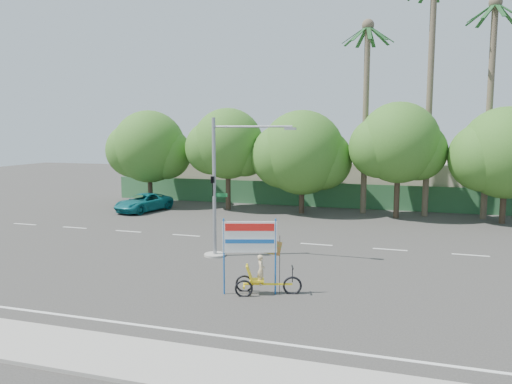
% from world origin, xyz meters
% --- Properties ---
extents(ground, '(120.00, 120.00, 0.00)m').
position_xyz_m(ground, '(0.00, 0.00, 0.00)').
color(ground, '#33302D').
rests_on(ground, ground).
extents(sidewalk_near, '(50.00, 2.40, 0.12)m').
position_xyz_m(sidewalk_near, '(0.00, -7.50, 0.06)').
color(sidewalk_near, gray).
rests_on(sidewalk_near, ground).
extents(fence, '(38.00, 0.08, 2.00)m').
position_xyz_m(fence, '(0.00, 21.50, 1.00)').
color(fence, '#336B3D').
rests_on(fence, ground).
extents(building_left, '(12.00, 8.00, 4.00)m').
position_xyz_m(building_left, '(-10.00, 26.00, 2.00)').
color(building_left, '#BDB197').
rests_on(building_left, ground).
extents(building_right, '(14.00, 8.00, 3.60)m').
position_xyz_m(building_right, '(8.00, 26.00, 1.80)').
color(building_right, '#BDB197').
rests_on(building_right, ground).
extents(tree_far_left, '(7.14, 6.00, 7.96)m').
position_xyz_m(tree_far_left, '(-14.05, 18.00, 4.76)').
color(tree_far_left, '#473828').
rests_on(tree_far_left, ground).
extents(tree_left, '(6.66, 5.60, 8.07)m').
position_xyz_m(tree_left, '(-7.05, 18.00, 5.06)').
color(tree_left, '#473828').
rests_on(tree_left, ground).
extents(tree_center, '(7.62, 6.40, 7.85)m').
position_xyz_m(tree_center, '(-1.05, 18.00, 4.47)').
color(tree_center, '#473828').
rests_on(tree_center, ground).
extents(tree_right, '(6.90, 5.80, 8.36)m').
position_xyz_m(tree_right, '(5.95, 18.00, 5.24)').
color(tree_right, '#473828').
rests_on(tree_right, ground).
extents(tree_far_right, '(7.38, 6.20, 7.94)m').
position_xyz_m(tree_far_right, '(12.95, 18.00, 4.64)').
color(tree_far_right, '#473828').
rests_on(tree_far_right, ground).
extents(palm_tall, '(3.73, 3.79, 17.45)m').
position_xyz_m(palm_tall, '(8.00, 19.50, 10.46)').
color(palm_tall, '#70604C').
rests_on(palm_tall, ground).
extents(palm_mid, '(3.73, 3.79, 15.45)m').
position_xyz_m(palm_mid, '(12.00, 19.50, 9.40)').
color(palm_mid, '#70604C').
rests_on(palm_mid, ground).
extents(palm_short, '(3.73, 3.79, 14.45)m').
position_xyz_m(palm_short, '(3.50, 19.50, 8.86)').
color(palm_short, '#70604C').
rests_on(palm_short, ground).
extents(traffic_signal, '(4.72, 1.10, 7.00)m').
position_xyz_m(traffic_signal, '(-2.20, 3.98, 2.92)').
color(traffic_signal, gray).
rests_on(traffic_signal, ground).
extents(trike_billboard, '(2.99, 1.24, 3.05)m').
position_xyz_m(trike_billboard, '(1.32, -1.03, 1.23)').
color(trike_billboard, black).
rests_on(trike_billboard, ground).
extents(pickup_truck, '(3.45, 5.39, 1.38)m').
position_xyz_m(pickup_truck, '(-13.03, 15.16, 0.69)').
color(pickup_truck, '#106E76').
rests_on(pickup_truck, ground).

